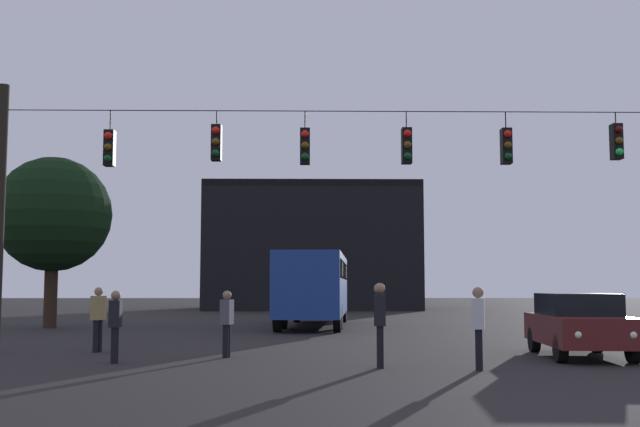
# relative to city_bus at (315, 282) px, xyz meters

# --- Properties ---
(ground_plane) EXTENTS (168.00, 168.00, 0.00)m
(ground_plane) POSITION_rel_city_bus_xyz_m (1.18, -2.64, -1.87)
(ground_plane) COLOR black
(ground_plane) RESTS_ON ground
(overhead_signal_span) EXTENTS (19.31, 0.44, 6.99)m
(overhead_signal_span) POSITION_rel_city_bus_xyz_m (1.15, -13.01, 2.33)
(overhead_signal_span) COLOR black
(overhead_signal_span) RESTS_ON ground
(city_bus) EXTENTS (3.32, 11.16, 3.00)m
(city_bus) POSITION_rel_city_bus_xyz_m (0.00, 0.00, 0.00)
(city_bus) COLOR navy
(city_bus) RESTS_ON ground
(car_near_right) EXTENTS (2.16, 4.45, 1.52)m
(car_near_right) POSITION_rel_city_bus_xyz_m (6.21, -14.48, -1.07)
(car_near_right) COLOR #511919
(car_near_right) RESTS_ON ground
(pedestrian_crossing_left) EXTENTS (0.27, 0.38, 1.76)m
(pedestrian_crossing_left) POSITION_rel_city_bus_xyz_m (1.18, -16.92, -0.86)
(pedestrian_crossing_left) COLOR black
(pedestrian_crossing_left) RESTS_ON ground
(pedestrian_crossing_center) EXTENTS (0.32, 0.41, 1.68)m
(pedestrian_crossing_center) POSITION_rel_city_bus_xyz_m (3.14, -17.42, -0.92)
(pedestrian_crossing_center) COLOR black
(pedestrian_crossing_center) RESTS_ON ground
(pedestrian_crossing_right) EXTENTS (0.31, 0.40, 1.59)m
(pedestrian_crossing_right) POSITION_rel_city_bus_xyz_m (-2.25, -14.45, -0.98)
(pedestrian_crossing_right) COLOR black
(pedestrian_crossing_right) RESTS_ON ground
(pedestrian_near_bus) EXTENTS (0.26, 0.37, 1.60)m
(pedestrian_near_bus) POSITION_rel_city_bus_xyz_m (-4.58, -15.79, -0.97)
(pedestrian_near_bus) COLOR black
(pedestrian_near_bus) RESTS_ON ground
(pedestrian_trailing) EXTENTS (0.36, 0.42, 1.67)m
(pedestrian_trailing) POSITION_rel_city_bus_xyz_m (-5.73, -12.89, -0.92)
(pedestrian_trailing) COLOR black
(pedestrian_trailing) RESTS_ON ground
(corner_building) EXTENTS (15.45, 12.35, 9.15)m
(corner_building) POSITION_rel_city_bus_xyz_m (0.07, 26.55, 2.71)
(corner_building) COLOR black
(corner_building) RESTS_ON ground
(tree_left_silhouette) EXTENTS (4.75, 4.75, 7.05)m
(tree_left_silhouette) POSITION_rel_city_bus_xyz_m (-10.85, -0.98, 2.78)
(tree_left_silhouette) COLOR #2D2116
(tree_left_silhouette) RESTS_ON ground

